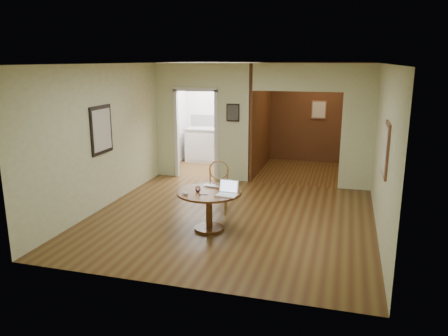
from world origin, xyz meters
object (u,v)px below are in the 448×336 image
(open_laptop, at_px, (228,191))
(closed_laptop, at_px, (211,187))
(dining_table, at_px, (209,201))
(chair, at_px, (218,184))

(open_laptop, relative_size, closed_laptop, 1.12)
(closed_laptop, bearing_deg, dining_table, -66.91)
(dining_table, xyz_separation_m, closed_laptop, (-0.05, 0.24, 0.18))
(open_laptop, height_order, closed_laptop, open_laptop)
(closed_laptop, bearing_deg, open_laptop, -27.12)
(chair, distance_m, open_laptop, 1.13)
(chair, bearing_deg, open_laptop, -76.11)
(chair, height_order, open_laptop, chair)
(open_laptop, distance_m, closed_laptop, 0.50)
(dining_table, xyz_separation_m, open_laptop, (0.34, -0.08, 0.23))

